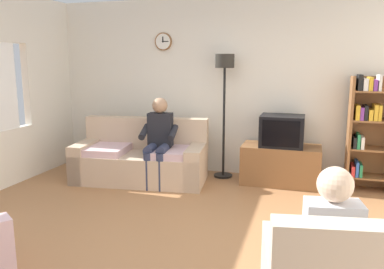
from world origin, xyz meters
TOP-DOWN VIEW (x-y plane):
  - ground_plane at (0.00, 0.00)m, footprint 12.00×12.00m
  - back_wall_assembly at (-0.00, 2.66)m, footprint 6.20×0.17m
  - couch at (-1.14, 1.83)m, footprint 1.99×1.10m
  - tv_stand at (0.85, 2.25)m, footprint 1.10×0.56m
  - tv at (0.85, 2.23)m, footprint 0.60×0.49m
  - bookshelf at (2.02, 2.32)m, footprint 0.68×0.36m
  - floor_lamp at (-0.01, 2.35)m, footprint 0.28×0.28m
  - person_on_couch at (-0.81, 1.72)m, footprint 0.55×0.57m
  - person_in_right_armchair at (1.36, -0.81)m, footprint 0.56×0.58m

SIDE VIEW (x-z plane):
  - ground_plane at x=0.00m, z-range 0.00..0.00m
  - tv_stand at x=0.85m, z-range 0.00..0.56m
  - couch at x=-1.14m, z-range -0.14..0.76m
  - person_in_right_armchair at x=1.36m, z-range 0.04..1.16m
  - person_on_couch at x=-0.81m, z-range 0.08..1.32m
  - tv at x=0.85m, z-range 0.56..1.00m
  - bookshelf at x=2.02m, z-range 0.07..1.64m
  - back_wall_assembly at x=0.00m, z-range 0.00..2.70m
  - floor_lamp at x=-0.01m, z-range 0.53..2.38m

